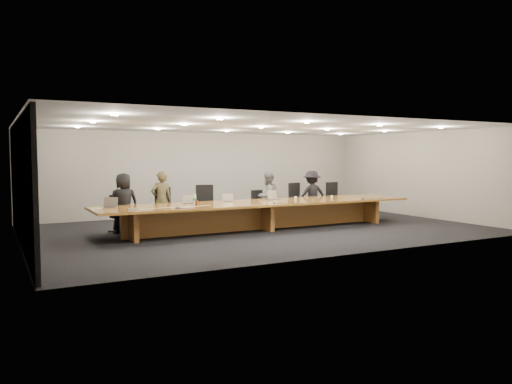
% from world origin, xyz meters
% --- Properties ---
extents(ground, '(12.00, 12.00, 0.00)m').
position_xyz_m(ground, '(0.00, 0.00, 0.00)').
color(ground, black).
rests_on(ground, ground).
extents(back_wall, '(12.00, 0.02, 2.80)m').
position_xyz_m(back_wall, '(0.00, 4.00, 1.40)').
color(back_wall, beige).
rests_on(back_wall, ground).
extents(left_wall_panel, '(0.08, 7.84, 2.74)m').
position_xyz_m(left_wall_panel, '(-5.94, 0.00, 1.37)').
color(left_wall_panel, black).
rests_on(left_wall_panel, ground).
extents(conference_table, '(9.00, 1.80, 0.75)m').
position_xyz_m(conference_table, '(0.00, 0.00, 0.52)').
color(conference_table, '#905B1F').
rests_on(conference_table, ground).
extents(chair_far_left, '(0.58, 0.58, 1.01)m').
position_xyz_m(chair_far_left, '(-3.55, 1.16, 0.50)').
color(chair_far_left, black).
rests_on(chair_far_left, ground).
extents(chair_left, '(0.74, 0.74, 1.16)m').
position_xyz_m(chair_left, '(-2.25, 1.21, 0.58)').
color(chair_left, black).
rests_on(chair_left, ground).
extents(chair_mid_left, '(0.74, 0.74, 1.20)m').
position_xyz_m(chair_mid_left, '(-1.12, 1.22, 0.60)').
color(chair_mid_left, black).
rests_on(chair_mid_left, ground).
extents(chair_mid_right, '(0.60, 0.60, 1.00)m').
position_xyz_m(chair_mid_right, '(0.66, 1.21, 0.50)').
color(chair_mid_right, black).
rests_on(chair_mid_right, ground).
extents(chair_right, '(0.75, 0.75, 1.18)m').
position_xyz_m(chair_right, '(2.12, 1.32, 0.59)').
color(chair_right, black).
rests_on(chair_right, ground).
extents(chair_far_right, '(0.67, 0.67, 1.17)m').
position_xyz_m(chair_far_right, '(3.50, 1.22, 0.58)').
color(chair_far_right, black).
rests_on(chair_far_right, ground).
extents(person_a, '(0.77, 0.50, 1.56)m').
position_xyz_m(person_a, '(-3.47, 1.13, 0.78)').
color(person_a, black).
rests_on(person_a, ground).
extents(person_b, '(0.59, 0.39, 1.60)m').
position_xyz_m(person_b, '(-2.45, 1.17, 0.80)').
color(person_b, '#3E3922').
rests_on(person_b, ground).
extents(person_c, '(0.86, 0.74, 1.52)m').
position_xyz_m(person_c, '(0.89, 1.20, 0.76)').
color(person_c, slate).
rests_on(person_c, ground).
extents(person_d, '(1.08, 0.73, 1.54)m').
position_xyz_m(person_d, '(2.54, 1.25, 0.77)').
color(person_d, black).
rests_on(person_d, ground).
extents(laptop_a, '(0.40, 0.36, 0.26)m').
position_xyz_m(laptop_a, '(-4.00, 0.28, 0.88)').
color(laptop_a, tan).
rests_on(laptop_a, conference_table).
extents(laptop_b, '(0.35, 0.30, 0.24)m').
position_xyz_m(laptop_b, '(-2.00, 0.30, 0.87)').
color(laptop_b, tan).
rests_on(laptop_b, conference_table).
extents(laptop_c, '(0.35, 0.30, 0.23)m').
position_xyz_m(laptop_c, '(-0.80, 0.42, 0.86)').
color(laptop_c, tan).
rests_on(laptop_c, conference_table).
extents(laptop_d, '(0.44, 0.37, 0.29)m').
position_xyz_m(laptop_d, '(0.62, 0.27, 0.90)').
color(laptop_d, '#B9A98D').
rests_on(laptop_d, conference_table).
extents(water_bottle, '(0.10, 0.10, 0.25)m').
position_xyz_m(water_bottle, '(-1.85, 0.23, 0.88)').
color(water_bottle, silver).
rests_on(water_bottle, conference_table).
extents(amber_mug, '(0.09, 0.09, 0.11)m').
position_xyz_m(amber_mug, '(-1.87, 0.03, 0.80)').
color(amber_mug, maroon).
rests_on(amber_mug, conference_table).
extents(paper_cup_near, '(0.10, 0.10, 0.09)m').
position_xyz_m(paper_cup_near, '(1.20, 0.14, 0.80)').
color(paper_cup_near, silver).
rests_on(paper_cup_near, conference_table).
extents(paper_cup_far, '(0.08, 0.08, 0.08)m').
position_xyz_m(paper_cup_far, '(2.45, 0.09, 0.79)').
color(paper_cup_far, silver).
rests_on(paper_cup_far, conference_table).
extents(notepad, '(0.28, 0.24, 0.02)m').
position_xyz_m(notepad, '(-4.35, 0.25, 0.76)').
color(notepad, silver).
rests_on(notepad, conference_table).
extents(lime_gadget, '(0.15, 0.09, 0.02)m').
position_xyz_m(lime_gadget, '(-4.36, 0.27, 0.78)').
color(lime_gadget, '#60B530').
rests_on(lime_gadget, notepad).
extents(av_box, '(0.23, 0.19, 0.03)m').
position_xyz_m(av_box, '(-3.63, -0.42, 0.77)').
color(av_box, '#B2B2B7').
rests_on(av_box, conference_table).
extents(mic_left, '(0.16, 0.16, 0.03)m').
position_xyz_m(mic_left, '(-2.61, -0.63, 0.77)').
color(mic_left, black).
rests_on(mic_left, conference_table).
extents(mic_center, '(0.15, 0.15, 0.03)m').
position_xyz_m(mic_center, '(0.07, -0.60, 0.76)').
color(mic_center, black).
rests_on(mic_center, conference_table).
extents(mic_right, '(0.15, 0.15, 0.03)m').
position_xyz_m(mic_right, '(3.04, -0.62, 0.76)').
color(mic_right, black).
rests_on(mic_right, conference_table).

